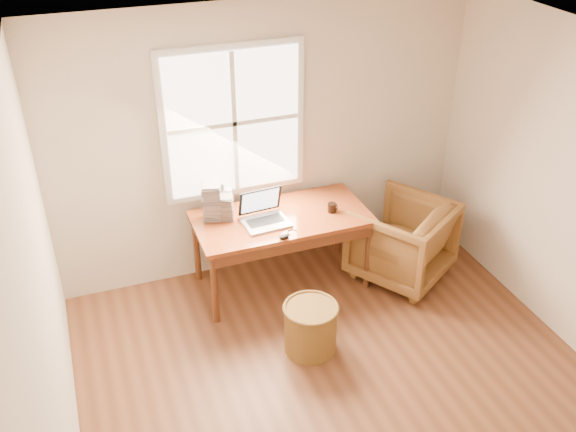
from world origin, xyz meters
The scene contains 11 objects.
room_shell centered at (-0.02, 0.16, 1.32)m, with size 4.04×4.54×2.64m.
desk centered at (0.00, 1.80, 0.73)m, with size 1.60×0.80×0.04m, color brown.
armchair centered at (1.14, 1.54, 0.39)m, with size 0.83×0.86×0.78m, color brown.
wicker_stool centered at (-0.09, 0.84, 0.22)m, with size 0.44×0.44×0.44m, color brown.
laptop centered at (-0.17, 1.71, 0.91)m, with size 0.42×0.44×0.31m, color #B4B6BB, non-canonical shape.
mouse centered at (-0.10, 1.44, 0.77)m, with size 0.10×0.06×0.03m, color black.
coffee_mug centered at (0.46, 1.71, 0.79)m, with size 0.08×0.08×0.09m, color black.
cd_stack_a centered at (-0.52, 2.15, 0.88)m, with size 0.13×0.12×0.26m, color #B1B3BC.
cd_stack_b centered at (-0.49, 1.94, 0.86)m, with size 0.15×0.13×0.23m, color #28282D.
cd_stack_c centered at (-0.60, 1.96, 0.93)m, with size 0.16×0.14×0.35m, color gray.
cd_stack_d centered at (-0.44, 2.16, 0.84)m, with size 0.15×0.13×0.19m, color silver.
Camera 1 is at (-1.68, -2.94, 3.76)m, focal length 40.00 mm.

